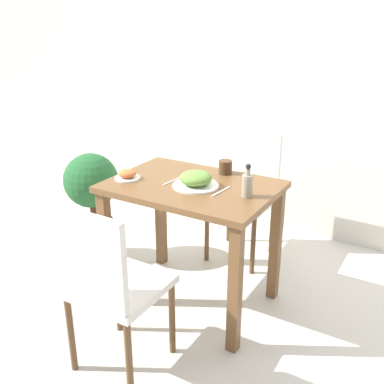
% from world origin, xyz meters
% --- Properties ---
extents(ground_plane, '(16.00, 16.00, 0.00)m').
position_xyz_m(ground_plane, '(0.00, 0.00, 0.00)').
color(ground_plane, beige).
extents(wall_back, '(8.00, 0.05, 2.60)m').
position_xyz_m(wall_back, '(0.00, 1.29, 1.30)').
color(wall_back, beige).
rests_on(wall_back, ground_plane).
extents(dining_table, '(0.95, 0.68, 0.78)m').
position_xyz_m(dining_table, '(0.00, 0.00, 0.64)').
color(dining_table, brown).
rests_on(dining_table, ground_plane).
extents(chair_near, '(0.42, 0.42, 0.91)m').
position_xyz_m(chair_near, '(-0.02, -0.73, 0.52)').
color(chair_near, silver).
rests_on(chair_near, ground_plane).
extents(chair_far, '(0.42, 0.42, 0.91)m').
position_xyz_m(chair_far, '(0.02, 0.74, 0.52)').
color(chair_far, silver).
rests_on(chair_far, ground_plane).
extents(food_plate, '(0.26, 0.26, 0.09)m').
position_xyz_m(food_plate, '(0.04, -0.03, 0.82)').
color(food_plate, white).
rests_on(food_plate, dining_table).
extents(side_plate, '(0.15, 0.15, 0.06)m').
position_xyz_m(side_plate, '(-0.37, -0.12, 0.80)').
color(side_plate, white).
rests_on(side_plate, dining_table).
extents(drink_cup, '(0.08, 0.08, 0.08)m').
position_xyz_m(drink_cup, '(0.08, 0.26, 0.82)').
color(drink_cup, '#4C331E').
rests_on(drink_cup, dining_table).
extents(sauce_bottle, '(0.06, 0.06, 0.19)m').
position_xyz_m(sauce_bottle, '(0.35, -0.02, 0.85)').
color(sauce_bottle, gray).
rests_on(sauce_bottle, dining_table).
extents(fork_utensil, '(0.02, 0.16, 0.00)m').
position_xyz_m(fork_utensil, '(-0.12, -0.03, 0.78)').
color(fork_utensil, silver).
rests_on(fork_utensil, dining_table).
extents(spoon_utensil, '(0.03, 0.19, 0.00)m').
position_xyz_m(spoon_utensil, '(0.20, -0.03, 0.78)').
color(spoon_utensil, silver).
rests_on(spoon_utensil, dining_table).
extents(potted_plant_left, '(0.38, 0.38, 0.79)m').
position_xyz_m(potted_plant_left, '(-0.89, 0.11, 0.48)').
color(potted_plant_left, '#51331E').
rests_on(potted_plant_left, ground_plane).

